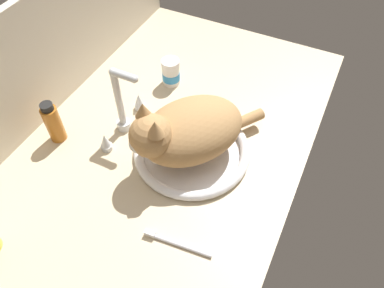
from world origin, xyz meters
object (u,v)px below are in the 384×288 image
cat (185,132)px  pill_bottle (171,73)px  amber_bottle (53,123)px  toothbrush (176,243)px  sink_basin (192,151)px  faucet (122,108)px

cat → pill_bottle: cat is taller
amber_bottle → toothbrush: 47.61cm
toothbrush → sink_basin: bearing=18.0°
faucet → pill_bottle: (23.66, -2.49, -4.04)cm
sink_basin → amber_bottle: (-11.35, 36.71, 5.01)cm
faucet → cat: 20.42cm
cat → amber_bottle: (-9.63, 35.51, -4.00)cm
sink_basin → toothbrush: sink_basin is taller
faucet → amber_bottle: (-11.35, 15.27, -1.93)cm
amber_bottle → pill_bottle: (35.01, -17.76, -2.11)cm
cat → pill_bottle: bearing=35.0°
cat → pill_bottle: (25.39, 17.75, -6.11)cm
sink_basin → faucet: (-0.00, 21.45, 6.95)cm
amber_bottle → toothbrush: size_ratio=0.79×
faucet → pill_bottle: size_ratio=2.48×
sink_basin → pill_bottle: pill_bottle is taller
toothbrush → cat: bearing=21.8°
amber_bottle → pill_bottle: 39.32cm
faucet → cat: faucet is taller
pill_bottle → toothbrush: 56.50cm
faucet → cat: bearing=-94.9°
pill_bottle → sink_basin: bearing=-141.3°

